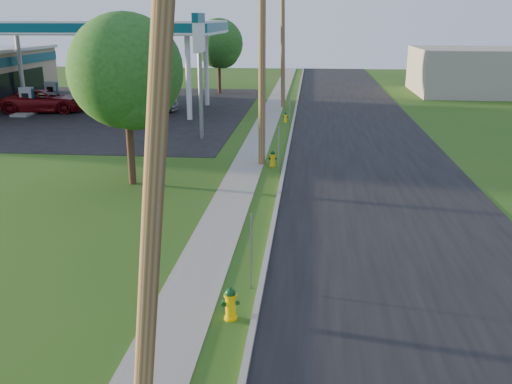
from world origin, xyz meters
TOP-DOWN VIEW (x-y plane):
  - road at (4.50, 10.00)m, footprint 8.00×120.00m
  - curb at (0.50, 10.00)m, footprint 0.15×120.00m
  - sidewalk at (-1.25, 10.00)m, footprint 1.50×120.00m
  - forecourt at (-16.00, 32.00)m, footprint 26.00×28.00m
  - utility_pole_near at (-0.60, -1.00)m, footprint 1.40×0.32m
  - utility_pole_mid at (-0.60, 17.00)m, footprint 1.40×0.32m
  - utility_pole_far at (-0.60, 35.00)m, footprint 1.40×0.32m
  - sign_post_near at (0.25, 4.20)m, footprint 0.05×0.04m
  - sign_post_mid at (0.25, 16.00)m, footprint 0.05×0.04m
  - sign_post_far at (0.25, 28.20)m, footprint 0.05×0.04m
  - gas_canopy at (-14.00, 32.00)m, footprint 18.18×9.18m
  - fuel_pump_nw at (-18.50, 30.00)m, footprint 1.20×3.20m
  - fuel_pump_ne at (-9.50, 30.00)m, footprint 1.20×3.20m
  - fuel_pump_sw at (-18.50, 34.00)m, footprint 1.20×3.20m
  - fuel_pump_se at (-9.50, 34.00)m, footprint 1.20×3.20m
  - price_pylon at (-4.50, 22.50)m, footprint 0.34×2.04m
  - distant_building at (18.00, 45.00)m, footprint 14.00×10.00m
  - tree_verge at (-5.57, 13.19)m, footprint 4.53×4.53m
  - tree_lot at (-6.63, 42.86)m, footprint 4.35×4.35m
  - hydrant_near at (-0.06, 2.59)m, footprint 0.42×0.37m
  - hydrant_mid at (-0.06, 16.63)m, footprint 0.38×0.34m
  - hydrant_far at (-0.02, 28.39)m, footprint 0.36×0.32m
  - car_red at (-17.63, 30.84)m, footprint 6.25×3.54m
  - car_silver at (-10.37, 31.79)m, footprint 4.71×1.94m

SIDE VIEW (x-z plane):
  - road at x=4.50m, z-range 0.00..0.02m
  - forecourt at x=-16.00m, z-range 0.00..0.02m
  - sidewalk at x=-1.25m, z-range 0.00..0.03m
  - curb at x=0.50m, z-range 0.00..0.15m
  - hydrant_far at x=-0.02m, z-range -0.01..0.68m
  - hydrant_mid at x=-0.06m, z-range -0.01..0.75m
  - hydrant_near at x=-0.06m, z-range -0.01..0.80m
  - fuel_pump_nw at x=-18.50m, z-range -0.23..1.67m
  - fuel_pump_ne at x=-9.50m, z-range -0.23..1.67m
  - fuel_pump_sw at x=-18.50m, z-range -0.23..1.67m
  - fuel_pump_se at x=-9.50m, z-range -0.23..1.67m
  - car_silver at x=-10.37m, z-range 0.00..1.60m
  - car_red at x=-17.63m, z-range 0.00..1.64m
  - sign_post_near at x=0.25m, z-range 0.00..2.00m
  - sign_post_mid at x=0.25m, z-range 0.00..2.00m
  - sign_post_far at x=0.25m, z-range 0.00..2.00m
  - distant_building at x=18.00m, z-range 0.00..4.00m
  - tree_lot at x=-6.63m, z-range 0.95..7.54m
  - tree_verge at x=-5.57m, z-range 0.99..7.86m
  - utility_pole_near at x=-0.60m, z-range 0.06..9.54m
  - utility_pole_far at x=-0.60m, z-range 0.05..9.56m
  - utility_pole_mid at x=-0.60m, z-range 0.05..9.85m
  - price_pylon at x=-4.50m, z-range 2.01..8.86m
  - gas_canopy at x=-14.00m, z-range 2.70..9.10m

